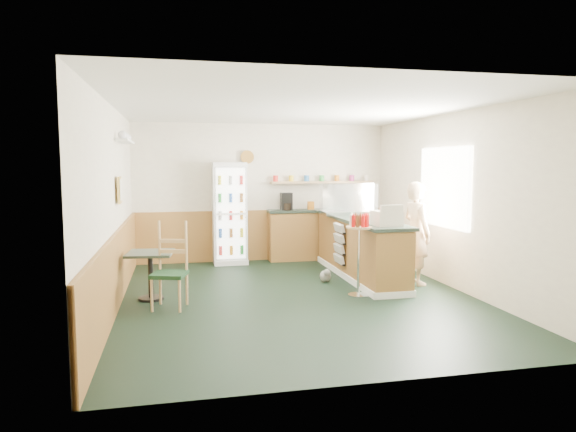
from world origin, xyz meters
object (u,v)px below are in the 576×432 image
object	(u,v)px
cafe_table	(150,266)
condiment_stand	(359,240)
display_case	(348,199)
drinks_fridge	(230,213)
cafe_chair	(169,263)
shopkeeper	(417,233)
cash_register	(386,218)

from	to	relation	value
cafe_table	condiment_stand	bearing A→B (deg)	-8.38
display_case	condiment_stand	bearing A→B (deg)	-104.12
drinks_fridge	cafe_chair	distance (m)	3.09
cafe_chair	drinks_fridge	bearing A→B (deg)	84.49
shopkeeper	cash_register	bearing A→B (deg)	114.32
display_case	cafe_table	bearing A→B (deg)	-157.90
cash_register	cafe_chair	size ratio (longest dim) A/B	0.34
cafe_chair	display_case	bearing A→B (deg)	45.55
shopkeeper	cafe_chair	distance (m)	3.87
shopkeeper	cafe_table	distance (m)	4.11
drinks_fridge	condiment_stand	world-z (taller)	drinks_fridge
drinks_fridge	condiment_stand	bearing A→B (deg)	-61.35
drinks_fridge	shopkeeper	distance (m)	3.61
drinks_fridge	shopkeeper	size ratio (longest dim) A/B	1.19
shopkeeper	cafe_chair	world-z (taller)	shopkeeper
display_case	cafe_chair	world-z (taller)	display_case
cafe_table	cafe_chair	bearing A→B (deg)	-57.79
cafe_chair	condiment_stand	bearing A→B (deg)	15.40
drinks_fridge	cafe_table	distance (m)	2.84
shopkeeper	cafe_table	world-z (taller)	shopkeeper
display_case	condiment_stand	world-z (taller)	display_case
shopkeeper	cafe_table	xyz separation A→B (m)	(-4.10, -0.08, -0.34)
cash_register	cafe_chair	distance (m)	3.18
display_case	cafe_chair	xyz separation A→B (m)	(-3.13, -1.80, -0.68)
cash_register	cafe_table	xyz separation A→B (m)	(-3.40, 0.34, -0.64)
drinks_fridge	cash_register	size ratio (longest dim) A/B	4.90
drinks_fridge	display_case	world-z (taller)	drinks_fridge
cash_register	condiment_stand	size ratio (longest dim) A/B	0.33
cash_register	shopkeeper	size ratio (longest dim) A/B	0.24
cash_register	shopkeeper	world-z (taller)	shopkeeper
condiment_stand	cafe_table	distance (m)	2.99
shopkeeper	cafe_chair	size ratio (longest dim) A/B	1.42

